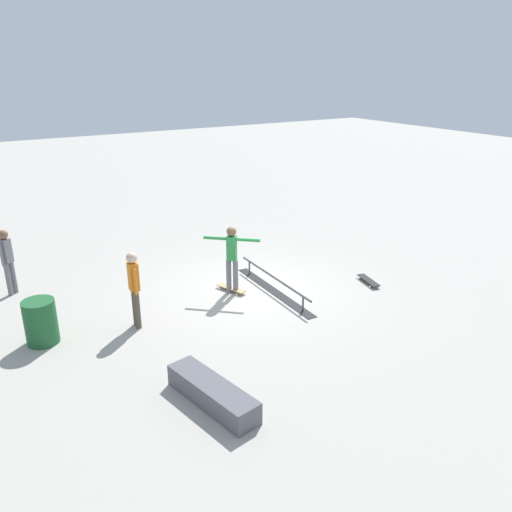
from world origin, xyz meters
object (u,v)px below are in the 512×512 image
object	(u,v)px
bystander_grey_shirt	(7,258)
bystander_orange_shirt	(134,285)
loose_skateboard_black	(368,280)
trash_bin	(41,322)
skateboard_main	(231,288)
skate_ledge	(212,393)
skater_main	(232,255)
grind_rail	(274,285)

from	to	relation	value
bystander_grey_shirt	bystander_orange_shirt	bearing A→B (deg)	81.80
loose_skateboard_black	trash_bin	distance (m)	7.48
skateboard_main	skate_ledge	bearing A→B (deg)	-52.42
skate_ledge	skater_main	bearing A→B (deg)	-33.51
grind_rail	bystander_orange_shirt	world-z (taller)	bystander_orange_shirt
skateboard_main	bystander_grey_shirt	bearing A→B (deg)	-139.43
bystander_grey_shirt	trash_bin	bearing A→B (deg)	52.97
skate_ledge	bystander_orange_shirt	size ratio (longest dim) A/B	1.12
bystander_orange_shirt	loose_skateboard_black	bearing A→B (deg)	-93.88
skate_ledge	loose_skateboard_black	world-z (taller)	skate_ledge
bystander_orange_shirt	loose_skateboard_black	distance (m)	5.72
grind_rail	bystander_orange_shirt	distance (m)	3.42
grind_rail	bystander_orange_shirt	bearing A→B (deg)	91.36
skateboard_main	grind_rail	bearing A→B (deg)	37.37
bystander_orange_shirt	loose_skateboard_black	xyz separation A→B (m)	(-0.86, -5.60, -0.84)
skate_ledge	bystander_grey_shirt	distance (m)	6.56
grind_rail	skateboard_main	bearing A→B (deg)	58.95
grind_rail	skater_main	distance (m)	1.26
skater_main	bystander_orange_shirt	xyz separation A→B (m)	(-0.42, 2.47, -0.03)
skateboard_main	bystander_orange_shirt	size ratio (longest dim) A/B	0.51
grind_rail	skate_ledge	world-z (taller)	grind_rail
skater_main	bystander_grey_shirt	xyz separation A→B (m)	(2.65, 4.42, -0.06)
loose_skateboard_black	skateboard_main	bearing A→B (deg)	-101.00
skate_ledge	trash_bin	bearing A→B (deg)	29.19
bystander_grey_shirt	trash_bin	distance (m)	2.78
bystander_orange_shirt	bystander_grey_shirt	size ratio (longest dim) A/B	1.03
grind_rail	loose_skateboard_black	distance (m)	2.40
grind_rail	skate_ledge	size ratio (longest dim) A/B	1.75
skater_main	trash_bin	xyz separation A→B (m)	(-0.09, 4.25, -0.51)
bystander_orange_shirt	bystander_grey_shirt	world-z (taller)	bystander_orange_shirt
loose_skateboard_black	bystander_grey_shirt	bearing A→B (deg)	-104.76
grind_rail	bystander_orange_shirt	size ratio (longest dim) A/B	1.97
skate_ledge	trash_bin	distance (m)	3.94
grind_rail	bystander_grey_shirt	world-z (taller)	bystander_grey_shirt
bystander_orange_shirt	bystander_grey_shirt	xyz separation A→B (m)	(3.08, 1.95, -0.03)
bystander_orange_shirt	skate_ledge	bearing A→B (deg)	-172.54
skateboard_main	bystander_orange_shirt	world-z (taller)	bystander_orange_shirt
skater_main	trash_bin	bearing A→B (deg)	42.86
skater_main	bystander_orange_shirt	distance (m)	2.51
skater_main	loose_skateboard_black	size ratio (longest dim) A/B	1.98
bystander_orange_shirt	trash_bin	distance (m)	1.87
skate_ledge	bystander_grey_shirt	xyz separation A→B (m)	(6.18, 2.09, 0.70)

